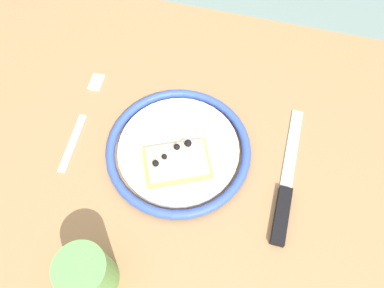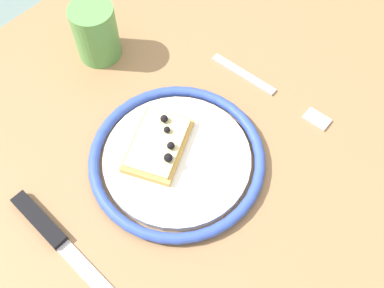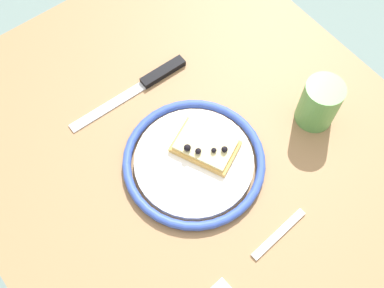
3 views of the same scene
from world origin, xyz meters
The scene contains 7 objects.
ground_plane centered at (0.00, 0.00, 0.00)m, with size 6.00×6.00×0.00m, color slate.
dining_table centered at (0.00, 0.00, 0.62)m, with size 0.96×0.72×0.72m.
plate centered at (0.04, 0.02, 0.73)m, with size 0.24×0.24×0.02m.
pizza_slice_near centered at (0.04, -0.01, 0.74)m, with size 0.12×0.11×0.03m.
knife centered at (0.22, -0.01, 0.73)m, with size 0.02×0.24×0.01m.
fork centered at (-0.14, 0.04, 0.72)m, with size 0.03×0.20×0.00m.
cup centered at (-0.02, -0.20, 0.77)m, with size 0.07×0.07×0.09m, color #599E4C.
Camera 1 is at (0.13, -0.24, 1.25)m, focal length 33.85 mm.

